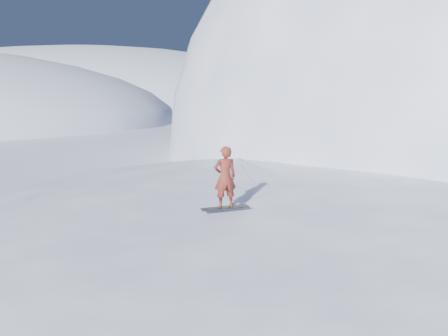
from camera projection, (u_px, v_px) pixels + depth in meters
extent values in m
plane|color=white|center=(322.00, 265.00, 14.12)|extent=(400.00, 400.00, 0.00)
ellipsoid|color=white|center=(326.00, 234.00, 17.09)|extent=(36.00, 28.00, 4.80)
ellipsoid|color=white|center=(374.00, 161.00, 34.04)|extent=(28.00, 24.00, 18.00)
ellipsoid|color=white|center=(92.00, 108.00, 120.62)|extent=(140.00, 90.00, 36.00)
ellipsoid|color=white|center=(208.00, 296.00, 12.04)|extent=(6.00, 5.40, 0.80)
ellipsoid|color=white|center=(249.00, 213.00, 19.94)|extent=(7.00, 6.30, 1.00)
cube|color=black|center=(225.00, 208.00, 12.68)|extent=(1.56, 0.68, 0.03)
imported|color=maroon|center=(225.00, 177.00, 12.48)|extent=(0.81, 0.64, 1.97)
cube|color=silver|center=(242.00, 168.00, 18.81)|extent=(0.52, 5.99, 0.04)
cube|color=silver|center=(252.00, 168.00, 18.83)|extent=(0.92, 5.95, 0.04)
cube|color=silver|center=(260.00, 168.00, 18.84)|extent=(1.89, 5.73, 0.04)
cube|color=silver|center=(264.00, 168.00, 18.84)|extent=(1.79, 5.76, 0.04)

